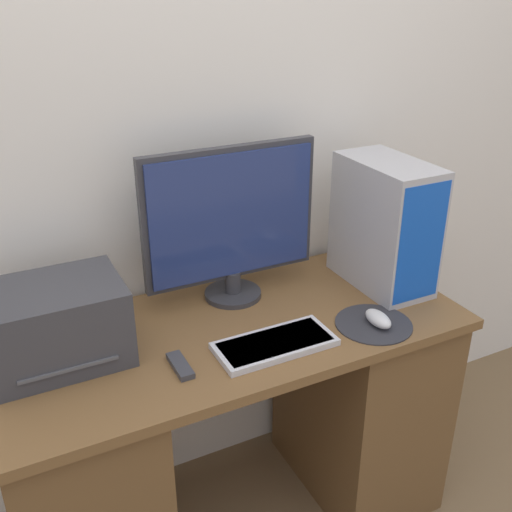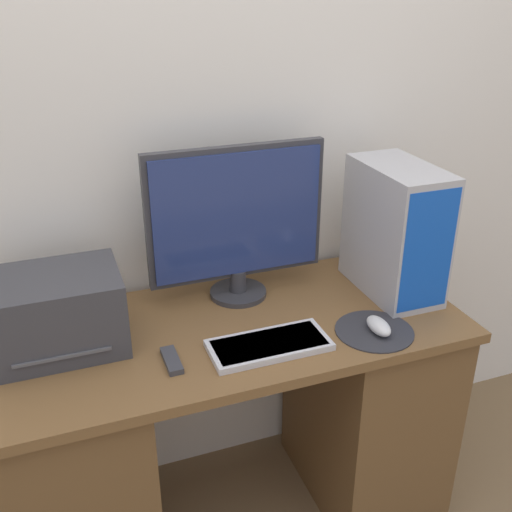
{
  "view_description": "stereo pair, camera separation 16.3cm",
  "coord_description": "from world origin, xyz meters",
  "px_view_note": "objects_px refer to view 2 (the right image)",
  "views": [
    {
      "loc": [
        -0.59,
        -1.02,
        1.67
      ],
      "look_at": [
        0.07,
        0.29,
        0.97
      ],
      "focal_mm": 42.0,
      "sensor_mm": 36.0,
      "label": 1
    },
    {
      "loc": [
        -0.44,
        -1.09,
        1.67
      ],
      "look_at": [
        0.07,
        0.29,
        0.97
      ],
      "focal_mm": 42.0,
      "sensor_mm": 36.0,
      "label": 2
    }
  ],
  "objects_px": {
    "keyboard": "(269,345)",
    "remote_control": "(172,360)",
    "mouse": "(379,326)",
    "monitor": "(237,219)",
    "computer_tower": "(396,230)",
    "printer": "(56,313)"
  },
  "relations": [
    {
      "from": "keyboard",
      "to": "printer",
      "type": "bearing_deg",
      "value": 158.63
    },
    {
      "from": "printer",
      "to": "computer_tower",
      "type": "bearing_deg",
      "value": -1.6
    },
    {
      "from": "keyboard",
      "to": "remote_control",
      "type": "relative_size",
      "value": 2.8
    },
    {
      "from": "keyboard",
      "to": "mouse",
      "type": "bearing_deg",
      "value": -6.97
    },
    {
      "from": "keyboard",
      "to": "printer",
      "type": "relative_size",
      "value": 0.95
    },
    {
      "from": "monitor",
      "to": "computer_tower",
      "type": "relative_size",
      "value": 1.34
    },
    {
      "from": "keyboard",
      "to": "computer_tower",
      "type": "distance_m",
      "value": 0.54
    },
    {
      "from": "keyboard",
      "to": "mouse",
      "type": "distance_m",
      "value": 0.31
    },
    {
      "from": "computer_tower",
      "to": "mouse",
      "type": "bearing_deg",
      "value": -128.42
    },
    {
      "from": "remote_control",
      "to": "monitor",
      "type": "bearing_deg",
      "value": 45.89
    },
    {
      "from": "computer_tower",
      "to": "remote_control",
      "type": "height_order",
      "value": "computer_tower"
    },
    {
      "from": "printer",
      "to": "monitor",
      "type": "bearing_deg",
      "value": 11.08
    },
    {
      "from": "keyboard",
      "to": "printer",
      "type": "xyz_separation_m",
      "value": [
        -0.52,
        0.2,
        0.09
      ]
    },
    {
      "from": "keyboard",
      "to": "computer_tower",
      "type": "bearing_deg",
      "value": 20.08
    },
    {
      "from": "keyboard",
      "to": "computer_tower",
      "type": "height_order",
      "value": "computer_tower"
    },
    {
      "from": "mouse",
      "to": "computer_tower",
      "type": "distance_m",
      "value": 0.32
    },
    {
      "from": "mouse",
      "to": "remote_control",
      "type": "bearing_deg",
      "value": 173.83
    },
    {
      "from": "mouse",
      "to": "printer",
      "type": "height_order",
      "value": "printer"
    },
    {
      "from": "monitor",
      "to": "mouse",
      "type": "bearing_deg",
      "value": -49.66
    },
    {
      "from": "monitor",
      "to": "keyboard",
      "type": "distance_m",
      "value": 0.39
    },
    {
      "from": "monitor",
      "to": "remote_control",
      "type": "height_order",
      "value": "monitor"
    },
    {
      "from": "mouse",
      "to": "printer",
      "type": "relative_size",
      "value": 0.29
    }
  ]
}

